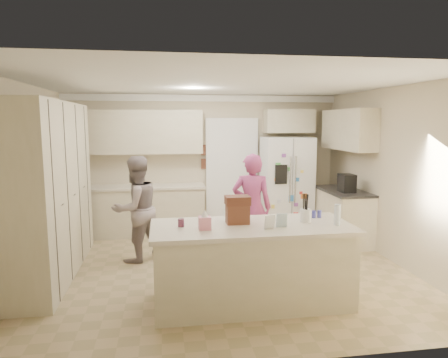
{
  "coord_description": "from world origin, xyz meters",
  "views": [
    {
      "loc": [
        -0.78,
        -5.4,
        2.08
      ],
      "look_at": [
        0.1,
        0.35,
        1.25
      ],
      "focal_mm": 32.0,
      "sensor_mm": 36.0,
      "label": 1
    }
  ],
  "objects": [
    {
      "name": "floor",
      "position": [
        0.0,
        0.0,
        -0.01
      ],
      "size": [
        5.2,
        4.6,
        0.02
      ],
      "primitive_type": "cube",
      "color": "tan",
      "rests_on": "ground"
    },
    {
      "name": "ceiling",
      "position": [
        0.0,
        0.0,
        2.61
      ],
      "size": [
        5.2,
        4.6,
        0.02
      ],
      "primitive_type": "cube",
      "color": "white",
      "rests_on": "wall_back"
    },
    {
      "name": "wall_back",
      "position": [
        0.0,
        2.31,
        1.3
      ],
      "size": [
        5.2,
        0.02,
        2.6
      ],
      "primitive_type": "cube",
      "color": "beige",
      "rests_on": "ground"
    },
    {
      "name": "wall_front",
      "position": [
        0.0,
        -2.31,
        1.3
      ],
      "size": [
        5.2,
        0.02,
        2.6
      ],
      "primitive_type": "cube",
      "color": "beige",
      "rests_on": "ground"
    },
    {
      "name": "wall_left",
      "position": [
        -2.61,
        0.0,
        1.3
      ],
      "size": [
        0.02,
        4.6,
        2.6
      ],
      "primitive_type": "cube",
      "color": "beige",
      "rests_on": "ground"
    },
    {
      "name": "wall_right",
      "position": [
        2.61,
        0.0,
        1.3
      ],
      "size": [
        0.02,
        4.6,
        2.6
      ],
      "primitive_type": "cube",
      "color": "beige",
      "rests_on": "ground"
    },
    {
      "name": "crown_back",
      "position": [
        0.0,
        2.26,
        2.53
      ],
      "size": [
        5.2,
        0.08,
        0.12
      ],
      "primitive_type": "cube",
      "color": "white",
      "rests_on": "wall_back"
    },
    {
      "name": "pantry_bank",
      "position": [
        -2.3,
        0.2,
        1.18
      ],
      "size": [
        0.6,
        2.6,
        2.35
      ],
      "primitive_type": "cube",
      "color": "beige",
      "rests_on": "floor"
    },
    {
      "name": "back_base_cab",
      "position": [
        -1.15,
        2.0,
        0.44
      ],
      "size": [
        2.2,
        0.6,
        0.88
      ],
      "primitive_type": "cube",
      "color": "beige",
      "rests_on": "floor"
    },
    {
      "name": "back_countertop",
      "position": [
        -1.15,
        1.99,
        0.9
      ],
      "size": [
        2.24,
        0.63,
        0.04
      ],
      "primitive_type": "cube",
      "color": "beige",
      "rests_on": "back_base_cab"
    },
    {
      "name": "back_upper_cab",
      "position": [
        -1.15,
        2.12,
        1.9
      ],
      "size": [
        2.2,
        0.35,
        0.8
      ],
      "primitive_type": "cube",
      "color": "beige",
      "rests_on": "wall_back"
    },
    {
      "name": "doorway_opening",
      "position": [
        0.55,
        2.28,
        1.05
      ],
      "size": [
        0.9,
        0.06,
        2.1
      ],
      "primitive_type": "cube",
      "color": "black",
      "rests_on": "floor"
    },
    {
      "name": "doorway_casing",
      "position": [
        0.55,
        2.24,
        1.05
      ],
      "size": [
        1.02,
        0.03,
        2.22
      ],
      "primitive_type": "cube",
      "color": "white",
      "rests_on": "floor"
    },
    {
      "name": "wall_frame_upper",
      "position": [
        0.02,
        2.27,
        1.55
      ],
      "size": [
        0.15,
        0.02,
        0.2
      ],
      "primitive_type": "cube",
      "color": "brown",
      "rests_on": "wall_back"
    },
    {
      "name": "wall_frame_lower",
      "position": [
        0.02,
        2.27,
        1.28
      ],
      "size": [
        0.15,
        0.02,
        0.2
      ],
      "primitive_type": "cube",
      "color": "brown",
      "rests_on": "wall_back"
    },
    {
      "name": "refrigerator",
      "position": [
        1.53,
        1.83,
        0.9
      ],
      "size": [
        0.92,
        0.72,
        1.8
      ],
      "primitive_type": "cube",
      "rotation": [
        0.0,
        0.0,
        -0.02
      ],
      "color": "white",
      "rests_on": "floor"
    },
    {
      "name": "fridge_seam",
      "position": [
        1.53,
        1.47,
        0.9
      ],
      "size": [
        0.02,
        0.02,
        1.78
      ],
      "primitive_type": "cube",
      "color": "gray",
      "rests_on": "refrigerator"
    },
    {
      "name": "fridge_dispenser",
      "position": [
        1.31,
        1.46,
        1.15
      ],
      "size": [
        0.22,
        0.03,
        0.35
      ],
      "primitive_type": "cube",
      "color": "black",
      "rests_on": "refrigerator"
    },
    {
      "name": "fridge_handle_l",
      "position": [
        1.48,
        1.46,
        1.05
      ],
      "size": [
        0.02,
        0.02,
        0.85
      ],
      "primitive_type": "cylinder",
      "color": "silver",
      "rests_on": "refrigerator"
    },
    {
      "name": "fridge_handle_r",
      "position": [
        1.58,
        1.46,
        1.05
      ],
      "size": [
        0.02,
        0.02,
        0.85
      ],
      "primitive_type": "cylinder",
      "color": "silver",
      "rests_on": "refrigerator"
    },
    {
      "name": "over_fridge_cab",
      "position": [
        1.65,
        2.12,
        2.1
      ],
      "size": [
        0.95,
        0.35,
        0.45
      ],
      "primitive_type": "cube",
      "color": "beige",
      "rests_on": "wall_back"
    },
    {
      "name": "right_base_cab",
      "position": [
        2.3,
        1.0,
        0.44
      ],
      "size": [
        0.6,
        1.2,
        0.88
      ],
      "primitive_type": "cube",
      "color": "beige",
      "rests_on": "floor"
    },
    {
      "name": "right_countertop",
      "position": [
        2.29,
        1.0,
        0.9
      ],
      "size": [
        0.63,
        1.24,
        0.04
      ],
      "primitive_type": "cube",
      "color": "#2D2B28",
      "rests_on": "right_base_cab"
    },
    {
      "name": "right_upper_cab",
      "position": [
        2.43,
        1.2,
        1.95
      ],
      "size": [
        0.35,
        1.5,
        0.7
      ],
      "primitive_type": "cube",
      "color": "beige",
      "rests_on": "wall_right"
    },
    {
      "name": "coffee_maker",
      "position": [
        2.25,
        0.8,
        1.07
      ],
      "size": [
        0.22,
        0.28,
        0.3
      ],
      "primitive_type": "cube",
      "color": "black",
      "rests_on": "right_countertop"
    },
    {
      "name": "island_base",
      "position": [
        0.2,
        -1.1,
        0.44
      ],
      "size": [
        2.2,
        0.9,
        0.88
      ],
      "primitive_type": "cube",
      "color": "beige",
      "rests_on": "floor"
    },
    {
      "name": "island_top",
      "position": [
        0.2,
        -1.1,
        0.9
      ],
      "size": [
        2.28,
        0.96,
        0.05
      ],
      "primitive_type": "cube",
      "color": "beige",
      "rests_on": "island_base"
    },
    {
      "name": "utensil_crock",
      "position": [
        0.85,
        -1.05,
        1.0
      ],
      "size": [
        0.13,
        0.13,
        0.15
      ],
      "primitive_type": "cylinder",
      "color": "white",
      "rests_on": "island_top"
    },
    {
      "name": "tissue_box",
      "position": [
        -0.35,
        -1.2,
        1.0
      ],
      "size": [
        0.13,
        0.13,
        0.14
      ],
      "primitive_type": "cube",
      "color": "pink",
      "rests_on": "island_top"
    },
    {
      "name": "tissue_plume",
      "position": [
        -0.35,
        -1.2,
        1.1
      ],
      "size": [
        0.08,
        0.08,
        0.08
      ],
      "primitive_type": "cone",
      "color": "white",
      "rests_on": "tissue_box"
    },
    {
      "name": "dollhouse_body",
      "position": [
        0.05,
        -1.0,
        1.04
      ],
      "size": [
        0.26,
        0.18,
        0.22
      ],
      "primitive_type": "cube",
      "color": "brown",
      "rests_on": "island_top"
    },
    {
      "name": "dollhouse_roof",
      "position": [
        0.05,
        -1.0,
        1.2
      ],
      "size": [
        0.28,
        0.2,
        0.1
      ],
      "primitive_type": "cube",
      "color": "#592D1E",
      "rests_on": "dollhouse_body"
    },
    {
      "name": "jam_jar",
      "position": [
        -0.6,
        -1.05,
        0.97
      ],
      "size": [
        0.07,
        0.07,
        0.09
      ],
      "primitive_type": "cylinder",
      "color": "#59263F",
      "rests_on": "island_top"
    },
    {
      "name": "greeting_card_a",
      "position": [
        0.35,
        -1.3,
        1.01
      ],
      "size": [
        0.12,
        0.06,
        0.16
      ],
      "primitive_type": "cube",
      "rotation": [
        0.15,
        0.0,
        0.2
      ],
      "color": "white",
      "rests_on": "island_top"
    },
    {
      "name": "greeting_card_b",
      "position": [
        0.5,
        -1.25,
        1.01
      ],
      "size": [
        0.12,
        0.05,
        0.16
      ],
      "primitive_type": "cube",
      "rotation": [
        0.15,
        0.0,
        -0.1
      ],
      "color": "silver",
      "rests_on": "island_top"
    },
    {
      "name": "water_bottle",
      "position": [
        1.15,
        -1.25,
        1.04
      ],
      "size": [
        0.07,
        0.07,
        0.24
      ],
      "primitive_type": "cylinder",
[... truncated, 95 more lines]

